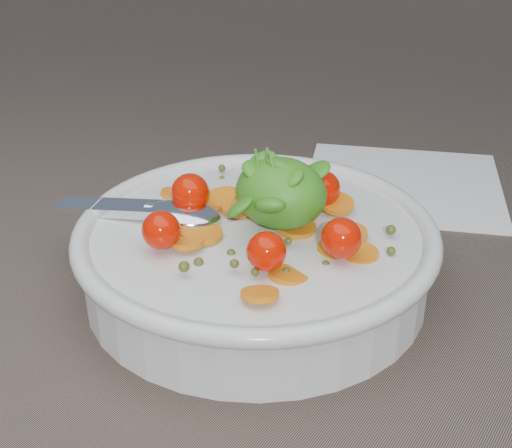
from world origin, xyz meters
The scene contains 3 objects.
ground centered at (0.00, 0.00, 0.00)m, with size 6.00×6.00×0.00m, color brown.
bowl centered at (0.02, 0.03, 0.03)m, with size 0.27×0.25×0.10m.
napkin centered at (0.04, 0.23, 0.00)m, with size 0.17×0.15×0.01m, color white.
Camera 1 is at (0.25, -0.32, 0.28)m, focal length 50.00 mm.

